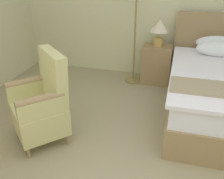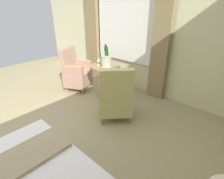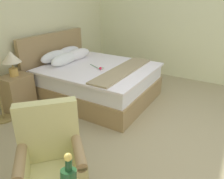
# 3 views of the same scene
# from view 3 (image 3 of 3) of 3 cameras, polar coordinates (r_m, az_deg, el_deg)

# --- Properties ---
(ground_plane) EXTENTS (7.61, 7.61, 0.00)m
(ground_plane) POSITION_cam_3_polar(r_m,az_deg,el_deg) (3.02, 18.68, -15.44)
(ground_plane) COLOR tan
(wall_headboard_side) EXTENTS (5.50, 0.12, 2.99)m
(wall_headboard_side) POSITION_cam_3_polar(r_m,az_deg,el_deg) (4.19, -25.71, 16.73)
(wall_headboard_side) COLOR beige
(wall_headboard_side) RESTS_ON ground
(bed) EXTENTS (1.70, 2.08, 1.14)m
(bed) POSITION_cam_3_polar(r_m,az_deg,el_deg) (4.17, -4.94, 2.74)
(bed) COLOR #9C7D50
(bed) RESTS_ON ground
(nightstand) EXTENTS (0.49, 0.36, 0.62)m
(nightstand) POSITION_cam_3_polar(r_m,az_deg,el_deg) (4.01, -23.39, -0.86)
(nightstand) COLOR #9C7D50
(nightstand) RESTS_ON ground
(bedside_lamp) EXTENTS (0.30, 0.30, 0.41)m
(bedside_lamp) POSITION_cam_3_polar(r_m,az_deg,el_deg) (3.82, -24.83, 7.28)
(bedside_lamp) COLOR gold
(bedside_lamp) RESTS_ON nightstand
(armchair_by_window) EXTENTS (0.77, 0.77, 0.99)m
(armchair_by_window) POSITION_cam_3_polar(r_m,az_deg,el_deg) (2.15, -15.32, -18.70)
(armchair_by_window) COLOR #9C7D50
(armchair_by_window) RESTS_ON ground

